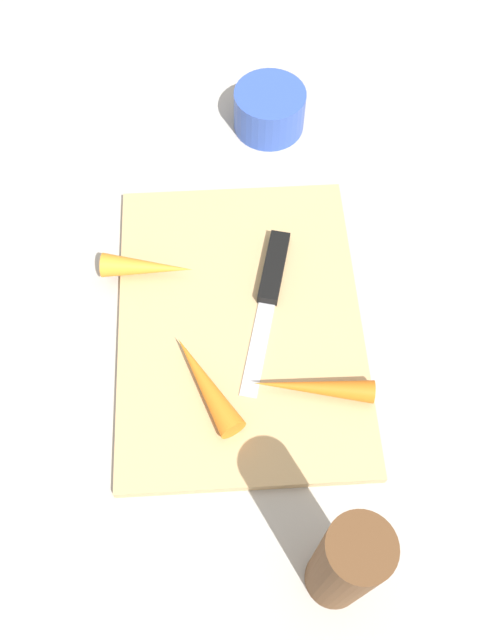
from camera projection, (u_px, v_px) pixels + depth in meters
ground_plane at (240, 325)px, 0.72m from camera, size 1.40×1.40×0.00m
cutting_board at (240, 323)px, 0.72m from camera, size 0.36×0.26×0.01m
knife at (272, 278)px, 0.73m from camera, size 0.20×0.07×0.01m
carrot_longest at (313, 387)px, 0.66m from camera, size 0.04×0.12×0.02m
carrot_medium at (205, 383)px, 0.66m from camera, size 0.11×0.08×0.03m
carrot_shortest at (147, 267)px, 0.73m from camera, size 0.04×0.10×0.03m
small_bowl at (269, 110)px, 0.84m from camera, size 0.09×0.09×0.05m
pepper_grinder at (346, 565)px, 0.52m from camera, size 0.05×0.05×0.16m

